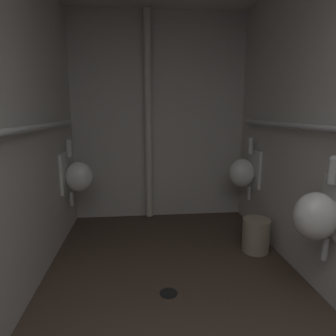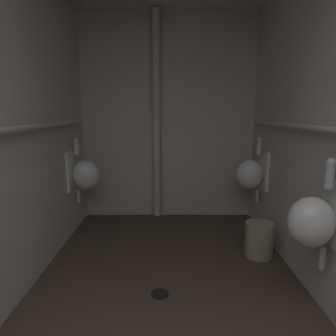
% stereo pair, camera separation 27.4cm
% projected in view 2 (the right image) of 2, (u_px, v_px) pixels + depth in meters
% --- Properties ---
extents(floor, '(2.32, 3.95, 0.08)m').
position_uv_depth(floor, '(168.00, 314.00, 2.07)').
color(floor, '#47382D').
rests_on(floor, ground).
extents(wall_back, '(2.32, 0.06, 2.60)m').
position_uv_depth(wall_back, '(168.00, 118.00, 3.72)').
color(wall_back, beige).
rests_on(wall_back, ground).
extents(urinal_left_mid, '(0.32, 0.30, 0.76)m').
position_uv_depth(urinal_left_mid, '(84.00, 174.00, 3.27)').
color(urinal_left_mid, white).
extents(urinal_right_mid, '(0.32, 0.30, 0.76)m').
position_uv_depth(urinal_right_mid, '(314.00, 220.00, 1.88)').
color(urinal_right_mid, white).
extents(urinal_right_far, '(0.32, 0.30, 0.76)m').
position_uv_depth(urinal_right_far, '(251.00, 174.00, 3.30)').
color(urinal_right_far, white).
extents(supply_pipe_left, '(0.06, 3.20, 0.06)m').
position_uv_depth(supply_pipe_left, '(2.00, 131.00, 1.82)').
color(supply_pipe_left, '#B2B2B2').
extents(supply_pipe_right, '(0.06, 3.20, 0.06)m').
position_uv_depth(supply_pipe_right, '(331.00, 131.00, 1.84)').
color(supply_pipe_right, '#B2B2B2').
extents(standpipe_back_wall, '(0.09, 0.09, 2.55)m').
position_uv_depth(standpipe_back_wall, '(156.00, 119.00, 3.61)').
color(standpipe_back_wall, beige).
rests_on(standpipe_back_wall, ground).
extents(floor_drain, '(0.14, 0.14, 0.01)m').
position_uv_depth(floor_drain, '(160.00, 294.00, 2.24)').
color(floor_drain, black).
rests_on(floor_drain, ground).
extents(waste_bin, '(0.27, 0.27, 0.34)m').
position_uv_depth(waste_bin, '(259.00, 239.00, 2.80)').
color(waste_bin, '#9E937A').
rests_on(waste_bin, ground).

